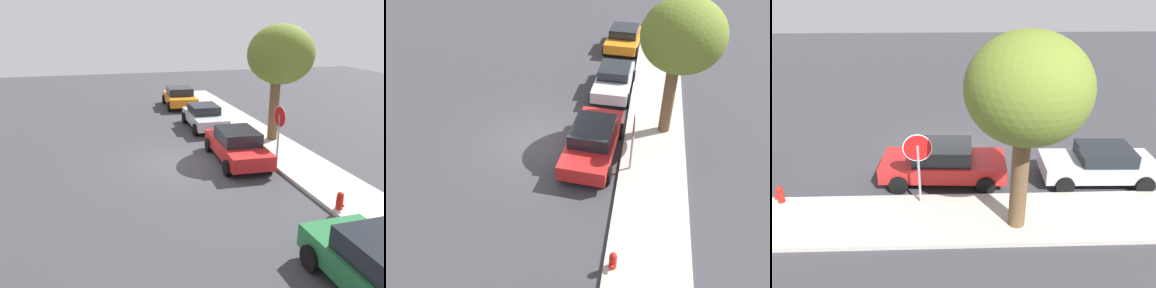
{
  "view_description": "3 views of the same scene",
  "coord_description": "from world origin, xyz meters",
  "views": [
    {
      "loc": [
        14.66,
        -3.53,
        5.76
      ],
      "look_at": [
        0.3,
        0.35,
        0.9
      ],
      "focal_mm": 35.0,
      "sensor_mm": 36.0,
      "label": 1
    },
    {
      "loc": [
        12.18,
        4.0,
        9.19
      ],
      "look_at": [
        1.03,
        1.83,
        0.87
      ],
      "focal_mm": 35.0,
      "sensor_mm": 36.0,
      "label": 2
    },
    {
      "loc": [
        0.12,
        13.91,
        7.02
      ],
      "look_at": [
        -0.28,
        1.71,
        1.14
      ],
      "focal_mm": 35.0,
      "sensor_mm": 36.0,
      "label": 3
    }
  ],
  "objects": [
    {
      "name": "ground_plane",
      "position": [
        0.0,
        0.0,
        0.0
      ],
      "size": [
        60.0,
        60.0,
        0.0
      ],
      "primitive_type": "plane",
      "color": "#38383D"
    },
    {
      "name": "sidewalk_curb",
      "position": [
        0.0,
        4.7,
        0.07
      ],
      "size": [
        32.0,
        2.48,
        0.14
      ],
      "primitive_type": "cube",
      "color": "#B2ADA3",
      "rests_on": "ground_plane"
    },
    {
      "name": "stop_sign",
      "position": [
        1.18,
        3.85,
        1.74
      ],
      "size": [
        0.89,
        0.08,
        2.5
      ],
      "color": "gray",
      "rests_on": "ground_plane"
    },
    {
      "name": "parked_car_red",
      "position": [
        0.46,
        2.31,
        0.72
      ],
      "size": [
        4.4,
        2.16,
        1.42
      ],
      "color": "red",
      "rests_on": "ground_plane"
    },
    {
      "name": "parked_car_silver",
      "position": [
        -5.03,
        2.51,
        0.68
      ],
      "size": [
        4.0,
        2.02,
        1.31
      ],
      "color": "silver",
      "rests_on": "ground_plane"
    },
    {
      "name": "parked_car_orange",
      "position": [
        -10.9,
        2.47,
        0.71
      ],
      "size": [
        4.0,
        2.3,
        1.37
      ],
      "color": "orange",
      "rests_on": "ground_plane"
    },
    {
      "name": "street_tree_near_corner",
      "position": [
        -1.72,
        5.23,
        4.23
      ],
      "size": [
        3.17,
        3.17,
        5.71
      ],
      "color": "brown",
      "rests_on": "ground_plane"
    },
    {
      "name": "fire_hydrant",
      "position": [
        5.64,
        3.72,
        0.36
      ],
      "size": [
        0.3,
        0.22,
        0.72
      ],
      "color": "red",
      "rests_on": "ground_plane"
    }
  ]
}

